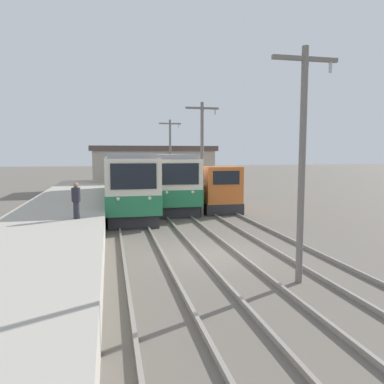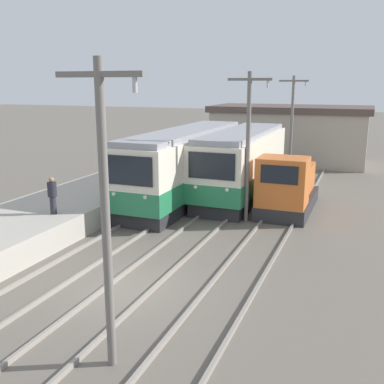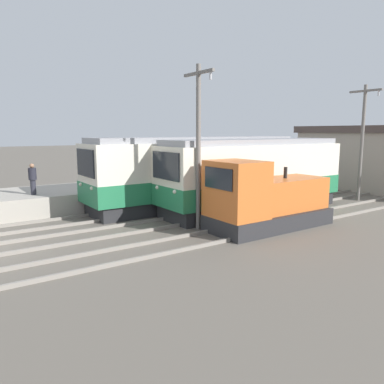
% 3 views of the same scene
% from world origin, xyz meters
% --- Properties ---
extents(ground_plane, '(200.00, 200.00, 0.00)m').
position_xyz_m(ground_plane, '(0.00, 0.00, 0.00)').
color(ground_plane, '#665E54').
extents(track_left, '(1.54, 60.00, 0.14)m').
position_xyz_m(track_left, '(-2.60, 0.00, 0.07)').
color(track_left, gray).
rests_on(track_left, ground).
extents(track_center, '(1.54, 60.00, 0.14)m').
position_xyz_m(track_center, '(0.20, 0.00, 0.07)').
color(track_center, gray).
rests_on(track_center, ground).
extents(track_right, '(1.54, 60.00, 0.14)m').
position_xyz_m(track_right, '(3.20, 0.00, 0.07)').
color(track_right, gray).
rests_on(track_right, ground).
extents(commuter_train_left, '(2.84, 12.94, 3.86)m').
position_xyz_m(commuter_train_left, '(-2.60, 11.47, 1.78)').
color(commuter_train_left, '#28282B').
rests_on(commuter_train_left, ground).
extents(commuter_train_center, '(2.84, 10.81, 3.77)m').
position_xyz_m(commuter_train_center, '(0.20, 13.07, 1.75)').
color(commuter_train_center, '#28282B').
rests_on(commuter_train_center, ground).
extents(shunting_locomotive, '(2.40, 5.78, 3.00)m').
position_xyz_m(shunting_locomotive, '(3.20, 10.88, 1.21)').
color(shunting_locomotive, '#28282B').
rests_on(shunting_locomotive, ground).
extents(catenary_mast_near, '(2.00, 0.20, 6.85)m').
position_xyz_m(catenary_mast_near, '(1.71, -3.52, 3.74)').
color(catenary_mast_near, slate).
rests_on(catenary_mast_near, ground).
extents(catenary_mast_mid, '(2.00, 0.20, 6.85)m').
position_xyz_m(catenary_mast_mid, '(1.71, 8.43, 3.74)').
color(catenary_mast_mid, slate).
rests_on(catenary_mast_mid, ground).
extents(catenary_mast_far, '(2.00, 0.20, 6.85)m').
position_xyz_m(catenary_mast_far, '(1.71, 20.39, 3.74)').
color(catenary_mast_far, slate).
rests_on(catenary_mast_far, ground).
extents(person_on_platform, '(0.38, 0.38, 1.56)m').
position_xyz_m(person_on_platform, '(-5.18, 3.23, 1.87)').
color(person_on_platform, '#282833').
rests_on(person_on_platform, platform_left).
extents(station_building, '(12.60, 6.30, 4.55)m').
position_xyz_m(station_building, '(0.70, 26.00, 2.30)').
color(station_building, '#AD9E8E').
rests_on(station_building, ground).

